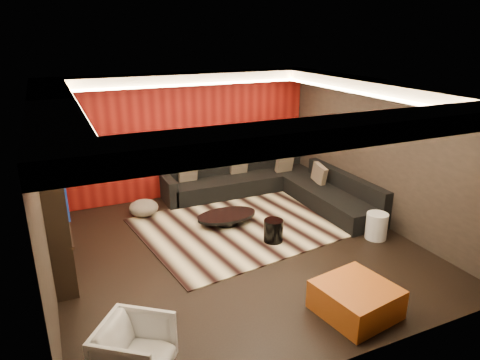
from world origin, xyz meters
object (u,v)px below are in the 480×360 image
drum_stool (273,231)px  orange_ottoman (356,299)px  armchair (135,351)px  sectional_sofa (274,187)px  coffee_table (227,219)px  white_side_table (377,226)px

drum_stool → orange_ottoman: bearing=-89.4°
drum_stool → armchair: 3.66m
sectional_sofa → coffee_table: bearing=-150.6°
coffee_table → sectional_sofa: 1.78m
sectional_sofa → drum_stool: bearing=-119.1°
coffee_table → drum_stool: (0.49, -1.03, 0.11)m
orange_ottoman → coffee_table: bearing=98.8°
drum_stool → orange_ottoman: (0.03, -2.28, -0.02)m
orange_ottoman → sectional_sofa: sectional_sofa is taller
coffee_table → armchair: size_ratio=1.61×
white_side_table → armchair: 4.98m
orange_ottoman → sectional_sofa: size_ratio=0.26×
sectional_sofa → white_side_table: bearing=-73.7°
orange_ottoman → white_side_table: bearing=42.5°
coffee_table → sectional_sofa: size_ratio=0.33×
coffee_table → orange_ottoman: bearing=-81.2°
coffee_table → armchair: 4.05m
drum_stool → sectional_sofa: (1.06, 1.90, 0.04)m
coffee_table → white_side_table: 2.85m
drum_stool → sectional_sofa: bearing=60.9°
orange_ottoman → sectional_sofa: 4.31m
drum_stool → orange_ottoman: size_ratio=0.44×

